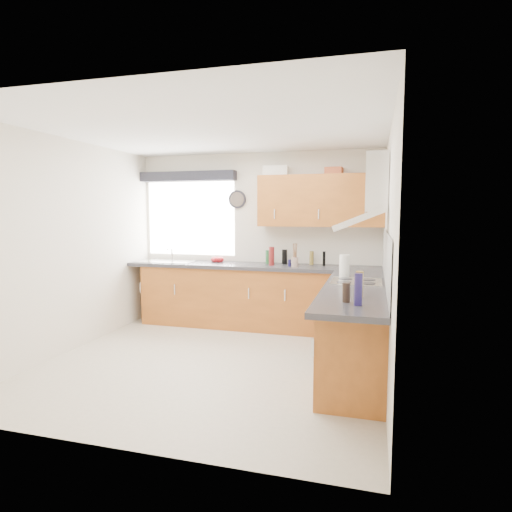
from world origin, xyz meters
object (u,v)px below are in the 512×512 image
(oven, at_px, (355,327))
(extractor_hood, at_px, (368,200))
(washing_machine, at_px, (242,299))
(upper_cabinets, at_px, (321,201))

(oven, distance_m, extractor_hood, 1.35)
(extractor_hood, relative_size, washing_machine, 0.97)
(extractor_hood, xyz_separation_m, upper_cabinets, (-0.65, 1.33, 0.03))
(washing_machine, bearing_deg, upper_cabinets, 6.75)
(oven, height_order, upper_cabinets, upper_cabinets)
(upper_cabinets, bearing_deg, washing_machine, -174.55)
(upper_cabinets, distance_m, washing_machine, 1.78)
(extractor_hood, bearing_deg, washing_machine, 145.12)
(oven, bearing_deg, upper_cabinets, 112.54)
(oven, height_order, washing_machine, oven)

